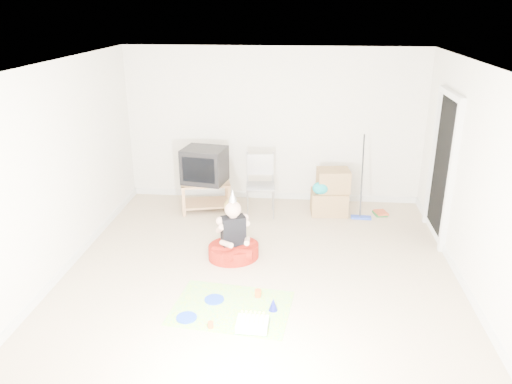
# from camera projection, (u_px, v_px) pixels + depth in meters

# --- Properties ---
(ground) EXTENTS (5.00, 5.00, 0.00)m
(ground) POSITION_uv_depth(u_px,v_px,m) (261.00, 267.00, 6.51)
(ground) COLOR #C3AC8C
(ground) RESTS_ON ground
(doorway_recess) EXTENTS (0.02, 0.90, 2.05)m
(doorway_recess) POSITION_uv_depth(u_px,v_px,m) (443.00, 170.00, 7.05)
(doorway_recess) COLOR black
(doorway_recess) RESTS_ON ground
(tv_stand) EXTENTS (0.89, 0.67, 0.49)m
(tv_stand) POSITION_uv_depth(u_px,v_px,m) (206.00, 193.00, 8.23)
(tv_stand) COLOR #A8784B
(tv_stand) RESTS_ON ground
(crt_tv) EXTENTS (0.75, 0.65, 0.57)m
(crt_tv) POSITION_uv_depth(u_px,v_px,m) (205.00, 165.00, 8.06)
(crt_tv) COLOR black
(crt_tv) RESTS_ON tv_stand
(folding_chair) EXTENTS (0.50, 0.48, 1.01)m
(folding_chair) POSITION_uv_depth(u_px,v_px,m) (260.00, 186.00, 7.97)
(folding_chair) COLOR gray
(folding_chair) RESTS_ON ground
(cardboard_boxes) EXTENTS (0.62, 0.50, 0.74)m
(cardboard_boxes) POSITION_uv_depth(u_px,v_px,m) (330.00, 193.00, 8.08)
(cardboard_boxes) COLOR #967348
(cardboard_boxes) RESTS_ON ground
(floor_mop) EXTENTS (0.33, 0.43, 1.29)m
(floor_mop) POSITION_uv_depth(u_px,v_px,m) (362.00, 203.00, 7.90)
(floor_mop) COLOR #2541BC
(floor_mop) RESTS_ON ground
(book_pile) EXTENTS (0.24, 0.27, 0.05)m
(book_pile) POSITION_uv_depth(u_px,v_px,m) (381.00, 213.00, 8.13)
(book_pile) COLOR #23692F
(book_pile) RESTS_ON ground
(seated_woman) EXTENTS (0.90, 0.90, 0.99)m
(seated_woman) POSITION_uv_depth(u_px,v_px,m) (234.00, 243.00, 6.69)
(seated_woman) COLOR maroon
(seated_woman) RESTS_ON ground
(party_mat) EXTENTS (1.41, 1.09, 0.01)m
(party_mat) POSITION_uv_depth(u_px,v_px,m) (232.00, 308.00, 5.64)
(party_mat) COLOR #F23395
(party_mat) RESTS_ON ground
(birthday_cake) EXTENTS (0.34, 0.27, 0.15)m
(birthday_cake) POSITION_uv_depth(u_px,v_px,m) (252.00, 325.00, 5.27)
(birthday_cake) COLOR white
(birthday_cake) RESTS_ON party_mat
(blue_plate_near) EXTENTS (0.27, 0.27, 0.01)m
(blue_plate_near) POSITION_uv_depth(u_px,v_px,m) (214.00, 299.00, 5.78)
(blue_plate_near) COLOR #173BBC
(blue_plate_near) RESTS_ON party_mat
(blue_plate_far) EXTENTS (0.25, 0.25, 0.01)m
(blue_plate_far) POSITION_uv_depth(u_px,v_px,m) (187.00, 318.00, 5.45)
(blue_plate_far) COLOR #173BBC
(blue_plate_far) RESTS_ON party_mat
(orange_cup_near) EXTENTS (0.10, 0.10, 0.09)m
(orange_cup_near) POSITION_uv_depth(u_px,v_px,m) (258.00, 293.00, 5.84)
(orange_cup_near) COLOR #D54F17
(orange_cup_near) RESTS_ON party_mat
(orange_cup_far) EXTENTS (0.06, 0.06, 0.07)m
(orange_cup_far) POSITION_uv_depth(u_px,v_px,m) (211.00, 325.00, 5.28)
(orange_cup_far) COLOR #D54F17
(orange_cup_far) RESTS_ON party_mat
(blue_party_hat) EXTENTS (0.14, 0.14, 0.15)m
(blue_party_hat) POSITION_uv_depth(u_px,v_px,m) (273.00, 304.00, 5.57)
(blue_party_hat) COLOR #1A20B9
(blue_party_hat) RESTS_ON party_mat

